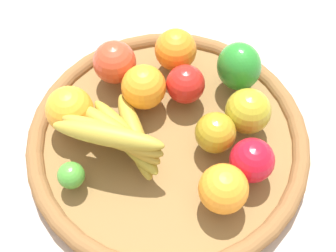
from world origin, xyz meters
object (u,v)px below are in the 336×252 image
object	(u,v)px
apple_2	(115,62)
lime_0	(71,175)
banana_bunch	(119,135)
apple_3	(252,160)
orange_1	(70,110)
apple_1	(215,133)
apple_0	(248,111)
orange_3	(223,189)
orange_0	(144,87)
apple_4	(185,84)
orange_2	(176,50)
bell_pepper	(239,67)

from	to	relation	value
apple_2	lime_0	xyz separation A→B (m)	(-0.12, -0.17, -0.02)
banana_bunch	apple_3	xyz separation A→B (m)	(0.17, -0.10, -0.01)
orange_1	apple_1	xyz separation A→B (m)	(0.20, -0.12, -0.01)
apple_0	orange_1	world-z (taller)	orange_1
orange_3	orange_0	distance (m)	0.21
apple_2	apple_3	distance (m)	0.28
apple_2	lime_0	world-z (taller)	apple_2
banana_bunch	apple_1	distance (m)	0.15
apple_2	apple_4	xyz separation A→B (m)	(0.10, -0.08, -0.00)
orange_2	orange_0	xyz separation A→B (m)	(-0.08, -0.06, 0.00)
apple_2	orange_2	world-z (taller)	same
banana_bunch	orange_1	xyz separation A→B (m)	(-0.06, 0.08, -0.01)
banana_bunch	orange_2	world-z (taller)	banana_bunch
orange_2	apple_4	size ratio (longest dim) A/B	1.13
orange_2	orange_3	distance (m)	0.27
orange_1	bell_pepper	bearing A→B (deg)	-3.35
orange_3	bell_pepper	size ratio (longest dim) A/B	0.82
apple_1	orange_0	bearing A→B (deg)	122.56
orange_3	apple_0	bearing A→B (deg)	49.88
apple_0	apple_3	size ratio (longest dim) A/B	1.08
apple_4	apple_2	bearing A→B (deg)	139.50
apple_4	banana_bunch	bearing A→B (deg)	-154.27
orange_2	apple_3	bearing A→B (deg)	-83.27
apple_0	apple_3	xyz separation A→B (m)	(-0.03, -0.08, -0.00)
bell_pepper	apple_1	xyz separation A→B (m)	(-0.08, -0.10, -0.01)
bell_pepper	orange_3	bearing A→B (deg)	-53.60
apple_4	bell_pepper	bearing A→B (deg)	-2.92
apple_1	apple_0	bearing A→B (deg)	14.74
apple_4	orange_0	world-z (taller)	orange_0
orange_3	orange_0	xyz separation A→B (m)	(-0.05, 0.21, 0.00)
orange_2	apple_0	bearing A→B (deg)	-69.29
apple_2	orange_3	world-z (taller)	apple_2
apple_0	apple_4	bearing A→B (deg)	129.18
apple_2	bell_pepper	distance (m)	0.21
orange_0	orange_1	bearing A→B (deg)	-178.54
orange_3	apple_1	xyz separation A→B (m)	(0.03, 0.09, -0.00)
apple_3	orange_2	bearing A→B (deg)	96.73
apple_4	bell_pepper	size ratio (longest dim) A/B	0.74
orange_3	orange_0	size ratio (longest dim) A/B	0.98
orange_2	lime_0	bearing A→B (deg)	-144.23
apple_4	orange_3	distance (m)	0.20
apple_0	apple_4	xyz separation A→B (m)	(-0.07, 0.09, -0.00)
apple_2	apple_0	xyz separation A→B (m)	(0.17, -0.17, -0.00)
apple_2	bell_pepper	size ratio (longest dim) A/B	0.84
orange_2	banana_bunch	bearing A→B (deg)	-136.23
banana_bunch	apple_1	bearing A→B (deg)	-15.93
apple_2	apple_0	distance (m)	0.24
orange_0	apple_4	bearing A→B (deg)	-12.62
apple_0	orange_0	size ratio (longest dim) A/B	0.98
apple_1	banana_bunch	bearing A→B (deg)	164.07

